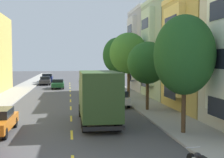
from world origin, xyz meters
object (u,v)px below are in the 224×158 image
(street_tree_third, at_px, (129,53))
(parked_pickup_black, at_px, (91,77))
(street_tree_nearest, at_px, (184,55))
(parked_sedan_charcoal, at_px, (45,80))
(street_tree_second, at_px, (148,63))
(parked_hatchback_white, at_px, (118,98))
(street_tree_farthest, at_px, (117,55))
(parked_pickup_navy, at_px, (47,78))
(delivery_box_truck, at_px, (98,95))
(moving_forest_sedan, at_px, (58,84))

(street_tree_third, xyz_separation_m, parked_pickup_black, (-2.08, 28.28, -4.22))
(street_tree_nearest, bearing_deg, parked_sedan_charcoal, 105.73)
(street_tree_second, xyz_separation_m, street_tree_third, (0.00, 8.33, 0.97))
(parked_hatchback_white, distance_m, parked_sedan_charcoal, 27.85)
(street_tree_farthest, height_order, parked_sedan_charcoal, street_tree_farthest)
(street_tree_nearest, xyz_separation_m, parked_pickup_black, (-2.08, 44.94, -3.78))
(parked_sedan_charcoal, bearing_deg, parked_pickup_black, 39.60)
(street_tree_second, relative_size, street_tree_farthest, 0.79)
(parked_sedan_charcoal, height_order, parked_pickup_navy, parked_pickup_navy)
(delivery_box_truck, bearing_deg, street_tree_farthest, 77.88)
(street_tree_farthest, relative_size, parked_pickup_navy, 1.35)
(delivery_box_truck, distance_m, parked_pickup_black, 41.47)
(street_tree_third, bearing_deg, parked_sedan_charcoal, 116.71)
(moving_forest_sedan, bearing_deg, street_tree_nearest, -74.91)
(street_tree_second, xyz_separation_m, parked_pickup_navy, (-10.66, 35.07, -3.26))
(street_tree_nearest, xyz_separation_m, delivery_box_truck, (-4.60, 3.56, -2.62))
(parked_pickup_black, bearing_deg, street_tree_nearest, -87.35)
(parked_sedan_charcoal, relative_size, parked_pickup_navy, 0.85)
(street_tree_farthest, xyz_separation_m, moving_forest_sedan, (-8.20, 5.42, -4.20))
(street_tree_third, height_order, parked_pickup_black, street_tree_third)
(street_tree_nearest, height_order, moving_forest_sedan, street_tree_nearest)
(parked_pickup_navy, height_order, parked_pickup_black, same)
(delivery_box_truck, height_order, parked_pickup_black, delivery_box_truck)
(parked_hatchback_white, bearing_deg, street_tree_nearest, -79.85)
(street_tree_nearest, distance_m, street_tree_second, 8.34)
(street_tree_farthest, height_order, moving_forest_sedan, street_tree_farthest)
(parked_pickup_navy, bearing_deg, delivery_box_truck, -81.35)
(moving_forest_sedan, bearing_deg, street_tree_second, -69.62)
(street_tree_third, relative_size, parked_pickup_black, 1.34)
(parked_hatchback_white, bearing_deg, street_tree_third, 69.01)
(street_tree_second, height_order, street_tree_third, street_tree_third)
(moving_forest_sedan, bearing_deg, parked_pickup_black, 67.16)
(street_tree_farthest, distance_m, parked_hatchback_white, 14.40)
(delivery_box_truck, relative_size, parked_pickup_black, 1.34)
(street_tree_second, distance_m, delivery_box_truck, 6.95)
(parked_pickup_black, distance_m, moving_forest_sedan, 15.77)
(street_tree_nearest, distance_m, parked_hatchback_white, 12.16)
(delivery_box_truck, bearing_deg, parked_hatchback_white, 71.79)
(street_tree_second, distance_m, parked_hatchback_white, 4.94)
(street_tree_nearest, height_order, delivery_box_truck, street_tree_nearest)
(parked_hatchback_white, bearing_deg, street_tree_farthest, 81.51)
(street_tree_nearest, distance_m, street_tree_third, 16.66)
(parked_pickup_navy, bearing_deg, parked_sedan_charcoal, -89.97)
(street_tree_nearest, bearing_deg, delivery_box_truck, 142.27)
(street_tree_nearest, bearing_deg, street_tree_third, 90.00)
(parked_pickup_navy, bearing_deg, moving_forest_sedan, -79.28)
(street_tree_third, xyz_separation_m, parked_hatchback_white, (-2.03, -5.30, -4.29))
(street_tree_third, xyz_separation_m, delivery_box_truck, (-4.60, -13.10, -3.06))
(parked_sedan_charcoal, bearing_deg, delivery_box_truck, -79.98)
(parked_hatchback_white, relative_size, parked_pickup_navy, 0.75)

